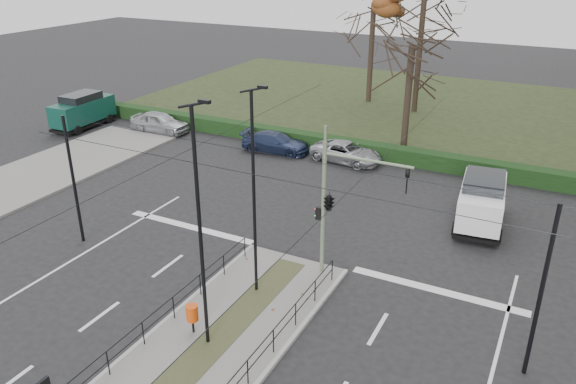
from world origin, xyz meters
name	(u,v)px	position (x,y,z in m)	size (l,w,h in m)	color
ground	(237,322)	(0.00, 0.00, 0.00)	(140.00, 140.00, 0.00)	black
median_island	(196,363)	(0.00, -2.50, 0.07)	(4.40, 15.00, 0.14)	#64615F
park	(373,101)	(-6.00, 32.00, 0.05)	(38.00, 26.00, 0.10)	black
hedge	(307,140)	(-6.00, 18.60, 0.50)	(38.00, 1.00, 1.00)	black
median_railing	(192,342)	(0.00, -2.60, 0.98)	(4.14, 13.24, 0.92)	black
catenary	(257,221)	(0.00, 1.62, 3.42)	(20.00, 34.00, 6.00)	black
traffic_light	(331,200)	(1.70, 4.50, 3.41)	(3.82, 2.17, 5.62)	#68775B
litter_bin	(192,313)	(-0.96, -1.29, 0.92)	(0.43, 0.43, 1.09)	black
streetlamp_median_near	(200,230)	(-0.19, -1.51, 4.46)	(0.71, 0.15, 8.50)	black
streetlamp_median_far	(254,193)	(-0.30, 2.00, 4.29)	(0.68, 0.14, 8.16)	black
parked_car_first	(160,122)	(-16.98, 16.72, 0.76)	(1.78, 4.44, 1.51)	#9EA0A6
parked_car_third	(275,142)	(-7.44, 16.80, 0.65)	(1.83, 4.51, 1.31)	#1E2947
parked_car_fourth	(346,152)	(-2.62, 17.23, 0.63)	(2.09, 4.53, 1.26)	#9EA0A6
white_van	(482,200)	(6.41, 12.11, 1.32)	(2.59, 5.00, 2.54)	silver
green_van	(83,110)	(-22.82, 15.12, 1.33)	(2.22, 5.21, 2.57)	#0C362C
rust_tree	(374,3)	(-6.34, 31.80, 8.23)	(7.25, 7.25, 10.72)	black
bare_tree_near	(412,52)	(-0.15, 21.54, 6.34)	(5.58, 5.58, 8.97)	black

